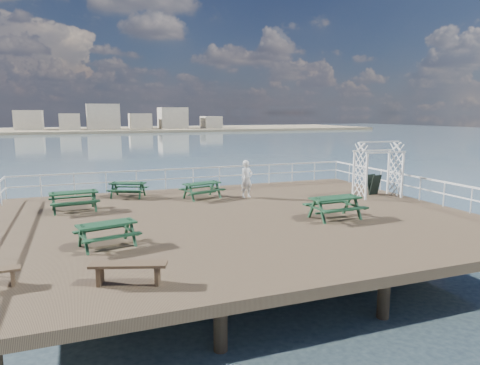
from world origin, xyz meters
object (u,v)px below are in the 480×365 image
Objects in this scene: picnic_table_c at (202,187)px; trellis_arbor at (378,172)px; person at (247,179)px; flat_bench_far at (129,268)px; picnic_table_e at (335,203)px; picnic_table_a at (74,197)px; picnic_table_b at (128,187)px; picnic_table_d at (107,229)px.

trellis_arbor is at bearing -33.40° from picnic_table_c.
trellis_arbor is (7.92, -2.52, 0.64)m from picnic_table_c.
flat_bench_far is at bearing -141.56° from person.
picnic_table_e is (3.65, -5.50, 0.06)m from picnic_table_c.
trellis_arbor is (13.49, -1.84, 0.60)m from picnic_table_a.
picnic_table_b is 0.76× the size of trellis_arbor.
picnic_table_a is 5.45m from picnic_table_d.
picnic_table_e is at bearing -9.66° from picnic_table_d.
picnic_table_d is at bearing -75.76° from picnic_table_b.
picnic_table_a is at bearing 116.99° from flat_bench_far.
picnic_table_b reaches higher than flat_bench_far.
person is at bearing 3.51° from picnic_table_b.
picnic_table_a reaches higher than picnic_table_d.
picnic_table_b is 3.55m from picnic_table_c.
flat_bench_far is at bearing -130.93° from picnic_table_c.
picnic_table_d is at bearing 113.90° from flat_bench_far.
picnic_table_e is (6.86, -7.02, 0.09)m from picnic_table_b.
picnic_table_e is at bearing -20.88° from picnic_table_b.
picnic_table_b is 11.86m from trellis_arbor.
picnic_table_c is 8.34m from trellis_arbor.
picnic_table_c is at bearing 1.22° from picnic_table_a.
person reaches higher than picnic_table_d.
trellis_arbor is 6.23m from person.
person reaches higher than picnic_table_a.
trellis_arbor is at bearing -13.53° from picnic_table_a.
picnic_table_e is 8.80m from flat_bench_far.
trellis_arbor reaches higher than picnic_table_b.
person is (-5.89, 2.01, -0.29)m from trellis_arbor.
picnic_table_a is at bearing -112.22° from picnic_table_b.
trellis_arbor is at bearing -34.19° from person.
person is at bearing 105.60° from picnic_table_e.
picnic_table_e reaches higher than picnic_table_c.
picnic_table_b is 1.04× the size of picnic_table_d.
person is at bearing -4.49° from picnic_table_a.
picnic_table_e reaches higher than flat_bench_far.
picnic_table_a reaches higher than picnic_table_b.
picnic_table_b is 7.71m from picnic_table_d.
picnic_table_b is (2.37, 2.21, -0.07)m from picnic_table_a.
flat_bench_far is 1.03× the size of person.
picnic_table_a is 8.61m from flat_bench_far.
picnic_table_b is at bearing 131.87° from picnic_table_e.
flat_bench_far is (-4.33, -9.20, -0.16)m from picnic_table_c.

